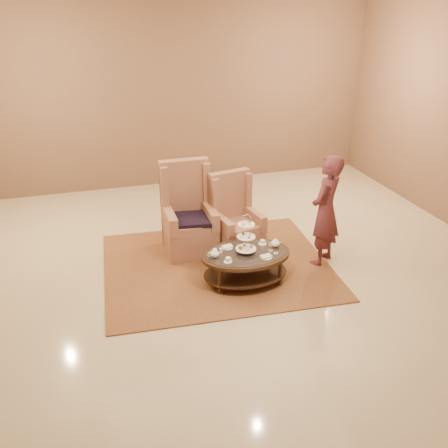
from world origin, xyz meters
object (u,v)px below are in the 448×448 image
object	(u,v)px
tea_table	(246,258)
armchair_right	(235,225)
armchair_left	(188,221)
person	(325,211)

from	to	relation	value
tea_table	armchair_right	bearing A→B (deg)	82.12
tea_table	armchair_left	world-z (taller)	armchair_left
armchair_right	person	distance (m)	1.40
armchair_left	armchair_right	distance (m)	0.70
tea_table	armchair_right	world-z (taller)	armchair_right
armchair_left	person	distance (m)	2.04
armchair_right	armchair_left	bearing A→B (deg)	153.92
armchair_right	person	xyz separation A→B (m)	(1.10, -0.77, 0.41)
person	armchair_left	bearing A→B (deg)	-67.57
tea_table	person	distance (m)	1.35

